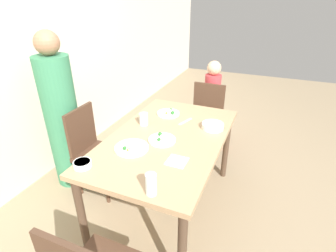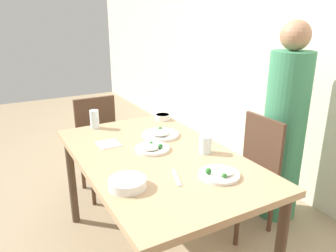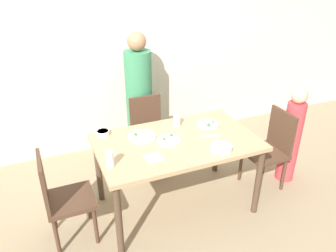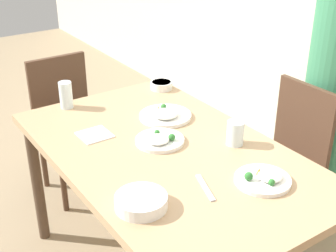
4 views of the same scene
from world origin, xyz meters
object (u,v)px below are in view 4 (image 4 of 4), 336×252
object	(u,v)px
chair_adult_spot	(286,158)
plate_rice_adult	(165,115)
person_adult	(332,102)
bowl_curry	(141,201)
glass_water_tall	(235,133)

from	to	relation	value
chair_adult_spot	plate_rice_adult	world-z (taller)	chair_adult_spot
chair_adult_spot	person_adult	world-z (taller)	person_adult
person_adult	bowl_curry	distance (m)	1.47
person_adult	plate_rice_adult	size ratio (longest dim) A/B	5.99
chair_adult_spot	person_adult	size ratio (longest dim) A/B	0.56
chair_adult_spot	plate_rice_adult	distance (m)	0.75
person_adult	glass_water_tall	xyz separation A→B (m)	(0.12, -0.84, 0.10)
plate_rice_adult	chair_adult_spot	bearing A→B (deg)	65.88
chair_adult_spot	bowl_curry	distance (m)	1.19
chair_adult_spot	glass_water_tall	size ratio (longest dim) A/B	7.91
bowl_curry	glass_water_tall	size ratio (longest dim) A/B	1.72
glass_water_tall	bowl_curry	bearing A→B (deg)	-74.17
plate_rice_adult	glass_water_tall	world-z (taller)	glass_water_tall
bowl_curry	chair_adult_spot	bearing A→B (deg)	104.71
person_adult	plate_rice_adult	bearing A→B (deg)	-106.27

